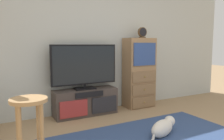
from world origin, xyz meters
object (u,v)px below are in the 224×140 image
at_px(desk_clock, 142,33).
at_px(media_console, 86,102).
at_px(side_cabinet, 139,73).
at_px(bar_stool_near, 29,119).
at_px(dog, 163,127).
at_px(television, 85,66).

bearing_deg(desk_clock, media_console, 179.77).
relative_size(side_cabinet, desk_clock, 6.49).
height_order(media_console, bar_stool_near, bar_stool_near).
distance_m(media_console, dog, 1.47).
bearing_deg(dog, desk_clock, 65.97).
bearing_deg(desk_clock, television, 178.62).
xyz_separation_m(side_cabinet, dog, (-0.55, -1.35, -0.56)).
distance_m(television, side_cabinet, 1.15).
distance_m(desk_clock, bar_stool_near, 2.87).
height_order(television, side_cabinet, side_cabinet).
xyz_separation_m(television, bar_stool_near, (-1.12, -1.48, -0.32)).
bearing_deg(television, side_cabinet, -0.69).
relative_size(desk_clock, dog, 0.40).
height_order(media_console, television, television).
height_order(media_console, desk_clock, desk_clock).
bearing_deg(dog, bar_stool_near, -176.35).
bearing_deg(bar_stool_near, media_console, 52.26).
xyz_separation_m(television, side_cabinet, (1.13, -0.01, -0.19)).
relative_size(media_console, bar_stool_near, 1.49).
bearing_deg(media_console, desk_clock, -0.23).
height_order(television, dog, television).
bearing_deg(dog, television, 113.26).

